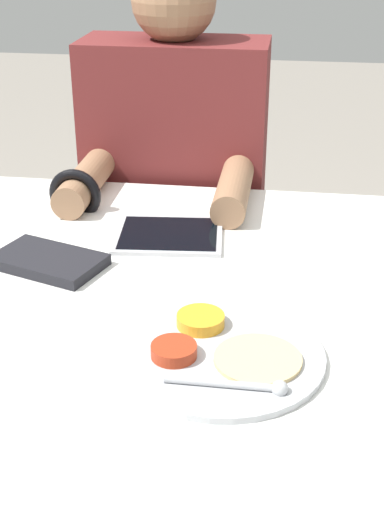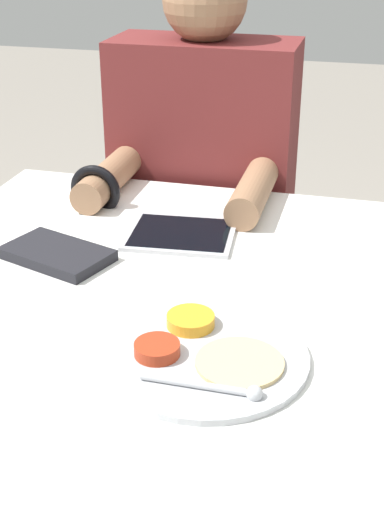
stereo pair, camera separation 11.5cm
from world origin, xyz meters
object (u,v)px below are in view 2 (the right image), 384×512
Objects in this scene: thali_tray at (204,354)px; person_diner at (202,237)px; tablet_device at (182,234)px; red_notebook at (57,255)px.

person_diner reaches higher than thali_tray.
thali_tray is 0.83m from person_diner.
person_diner is at bearing 98.05° from tablet_device.
thali_tray is 1.33× the size of tablet_device.
person_diner is (-0.06, 0.40, -0.19)m from tablet_device.
person_diner reaches higher than red_notebook.
tablet_device is at bearing -81.95° from person_diner.
tablet_device is at bearing 109.69° from thali_tray.
red_notebook is 0.17× the size of person_diner.
red_notebook is 0.24m from tablet_device.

